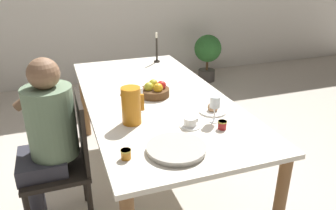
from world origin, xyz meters
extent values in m
plane|color=beige|center=(0.00, 0.00, 0.00)|extent=(20.00, 20.00, 0.00)
cube|color=silver|center=(0.00, 0.00, 0.75)|extent=(1.01, 2.11, 0.03)
cylinder|color=brown|center=(0.44, -1.00, 0.37)|extent=(0.07, 0.07, 0.74)
cylinder|color=brown|center=(-0.44, 1.00, 0.37)|extent=(0.07, 0.07, 0.74)
cylinder|color=brown|center=(0.44, 1.00, 0.37)|extent=(0.07, 0.07, 0.74)
cylinder|color=black|center=(-0.95, -0.08, 0.22)|extent=(0.04, 0.04, 0.43)
cylinder|color=black|center=(-0.58, -0.45, 0.22)|extent=(0.04, 0.04, 0.43)
cylinder|color=black|center=(-0.58, -0.08, 0.22)|extent=(0.04, 0.04, 0.43)
cube|color=black|center=(-0.76, -0.26, 0.45)|extent=(0.42, 0.42, 0.03)
cube|color=black|center=(-0.57, -0.26, 0.69)|extent=(0.03, 0.39, 0.47)
cylinder|color=#33333D|center=(-0.91, -0.33, 0.23)|extent=(0.09, 0.09, 0.46)
cylinder|color=#33333D|center=(-0.91, -0.17, 0.23)|extent=(0.09, 0.09, 0.46)
cube|color=#33333D|center=(-0.83, -0.25, 0.51)|extent=(0.30, 0.34, 0.11)
cylinder|color=slate|center=(-0.74, -0.25, 0.78)|extent=(0.30, 0.30, 0.46)
sphere|color=brown|center=(-0.74, -0.25, 1.10)|extent=(0.19, 0.19, 0.19)
cylinder|color=brown|center=(-0.84, -0.04, 0.90)|extent=(0.25, 0.06, 0.20)
cylinder|color=orange|center=(-0.27, -0.40, 0.89)|extent=(0.12, 0.12, 0.23)
cube|color=orange|center=(-0.20, -0.40, 0.90)|extent=(0.02, 0.02, 0.11)
cone|color=orange|center=(-0.31, -0.40, 0.98)|extent=(0.04, 0.04, 0.04)
cylinder|color=white|center=(-0.19, -0.25, 0.77)|extent=(0.06, 0.06, 0.00)
cylinder|color=white|center=(-0.19, -0.25, 0.82)|extent=(0.01, 0.01, 0.10)
cylinder|color=white|center=(-0.19, -0.25, 0.91)|extent=(0.06, 0.06, 0.07)
cylinder|color=white|center=(0.22, -0.55, 0.77)|extent=(0.06, 0.06, 0.00)
cylinder|color=white|center=(0.22, -0.55, 0.82)|extent=(0.01, 0.01, 0.09)
cylinder|color=white|center=(0.22, -0.55, 0.90)|extent=(0.06, 0.06, 0.07)
cylinder|color=orange|center=(0.22, -0.55, 0.89)|extent=(0.05, 0.05, 0.04)
cylinder|color=white|center=(0.06, -0.56, 0.77)|extent=(0.13, 0.13, 0.01)
cylinder|color=white|center=(0.06, -0.56, 0.80)|extent=(0.08, 0.08, 0.05)
cube|color=white|center=(0.10, -0.56, 0.80)|extent=(0.01, 0.01, 0.03)
cylinder|color=#B7B2A8|center=(-0.12, -0.80, 0.78)|extent=(0.32, 0.32, 0.02)
cylinder|color=#B7B2A8|center=(-0.12, -0.80, 0.79)|extent=(0.32, 0.32, 0.01)
cylinder|color=white|center=(0.28, -0.42, 0.77)|extent=(0.18, 0.18, 0.01)
sphere|color=tan|center=(0.28, -0.42, 0.80)|extent=(0.07, 0.07, 0.07)
cylinder|color=#C67A1E|center=(-0.39, -0.78, 0.79)|extent=(0.05, 0.05, 0.05)
cylinder|color=gold|center=(-0.39, -0.78, 0.82)|extent=(0.05, 0.05, 0.01)
cylinder|color=#A81E1E|center=(0.23, -0.66, 0.79)|extent=(0.05, 0.05, 0.05)
cylinder|color=gold|center=(0.23, -0.66, 0.82)|extent=(0.05, 0.05, 0.01)
cylinder|color=brown|center=(0.00, -0.02, 0.80)|extent=(0.22, 0.22, 0.06)
sphere|color=red|center=(0.05, -0.02, 0.85)|extent=(0.07, 0.07, 0.07)
sphere|color=gold|center=(0.01, 0.03, 0.85)|extent=(0.07, 0.07, 0.07)
sphere|color=gold|center=(-0.05, -0.02, 0.85)|extent=(0.07, 0.07, 0.07)
sphere|color=gold|center=(0.01, -0.07, 0.85)|extent=(0.07, 0.07, 0.07)
cylinder|color=black|center=(0.29, 0.85, 0.78)|extent=(0.06, 0.06, 0.01)
cylinder|color=black|center=(0.29, 0.85, 0.90)|extent=(0.02, 0.02, 0.23)
cylinder|color=beige|center=(0.29, 0.85, 1.04)|extent=(0.02, 0.02, 0.05)
cylinder|color=#4C4742|center=(1.51, 2.16, 0.09)|extent=(0.25, 0.25, 0.17)
cylinder|color=brown|center=(1.51, 2.16, 0.25)|extent=(0.04, 0.04, 0.16)
sphere|color=#2D6B2D|center=(1.51, 2.16, 0.51)|extent=(0.41, 0.41, 0.41)
camera|label=1|loc=(-0.67, -2.20, 1.69)|focal=35.00mm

